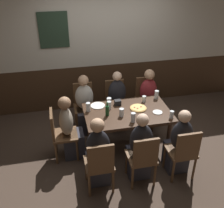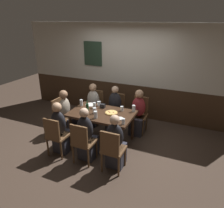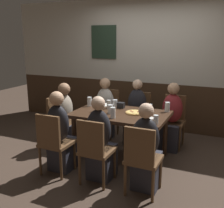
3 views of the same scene
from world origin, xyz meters
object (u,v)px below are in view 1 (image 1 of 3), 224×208
(person_right_near, at_px, (178,146))
(chair_left_near, at_px, (100,163))
(highball_clear, at_px, (133,118))
(beer_glass_tall, at_px, (122,113))
(pint_glass_pale, at_px, (172,115))
(person_right_far, at_px, (148,101))
(tumbler_water, at_px, (109,105))
(chair_right_far, at_px, (146,97))
(plate_white_small, at_px, (158,112))
(beer_bottle_green, at_px, (107,110))
(person_left_far, at_px, (85,108))
(person_head_west, at_px, (70,132))
(pizza, at_px, (138,108))
(beer_glass_half, at_px, (109,101))
(chair_right_near, at_px, (183,151))
(condiment_caddy, at_px, (118,103))
(tumbler_short, at_px, (157,95))
(person_left_near, at_px, (98,156))
(dining_table, at_px, (127,116))
(chair_left_far, at_px, (84,103))
(chair_mid_far, at_px, (116,100))
(person_mid_far, at_px, (117,105))
(pint_glass_stout, at_px, (88,107))
(pint_glass_amber, at_px, (144,99))
(chair_mid_near, at_px, (143,157))
(person_mid_near, at_px, (139,151))
(plate_white_large, at_px, (98,106))
(chair_head_west, at_px, (60,132))

(person_right_near, bearing_deg, chair_left_near, -172.54)
(highball_clear, xyz_separation_m, beer_glass_tall, (-0.13, 0.20, -0.01))
(pint_glass_pale, bearing_deg, person_right_far, 90.49)
(chair_left_near, height_order, tumbler_water, chair_left_near)
(chair_right_far, xyz_separation_m, beer_glass_tall, (-0.75, -0.97, 0.31))
(highball_clear, height_order, tumbler_water, highball_clear)
(chair_right_far, height_order, plate_white_small, chair_right_far)
(beer_bottle_green, xyz_separation_m, plate_white_small, (0.82, -0.10, -0.09))
(person_left_far, bearing_deg, person_head_west, -115.69)
(pizza, bearing_deg, beer_glass_half, 148.24)
(chair_right_near, relative_size, person_head_west, 0.78)
(chair_right_near, bearing_deg, condiment_caddy, 123.02)
(tumbler_short, bearing_deg, tumbler_water, -169.15)
(chair_right_far, relative_size, beer_glass_tall, 6.61)
(person_left_near, relative_size, plate_white_small, 7.25)
(dining_table, height_order, tumbler_short, tumbler_short)
(chair_left_far, height_order, beer_bottle_green, beer_bottle_green)
(person_head_west, xyz_separation_m, pizza, (1.17, 0.06, 0.27))
(chair_mid_far, distance_m, beer_glass_tall, 1.03)
(person_mid_far, relative_size, pint_glass_stout, 7.50)
(chair_right_near, relative_size, condiment_caddy, 8.00)
(chair_mid_far, relative_size, tumbler_water, 6.58)
(pizza, distance_m, highball_clear, 0.42)
(person_mid_far, height_order, pint_glass_amber, person_mid_far)
(beer_bottle_green, bearing_deg, pint_glass_amber, 22.89)
(person_right_near, bearing_deg, person_head_west, 156.14)
(person_right_far, height_order, pizza, person_right_far)
(person_left_near, height_order, plate_white_small, person_left_near)
(person_right_near, xyz_separation_m, tumbler_short, (0.00, 1.04, 0.34))
(chair_left_far, relative_size, beer_glass_tall, 6.61)
(pizza, distance_m, condiment_caddy, 0.37)
(chair_left_far, distance_m, highball_clear, 1.37)
(chair_mid_near, distance_m, chair_right_far, 1.84)
(chair_mid_far, distance_m, person_left_far, 0.65)
(person_mid_near, relative_size, condiment_caddy, 10.39)
(beer_glass_tall, xyz_separation_m, pint_glass_amber, (0.50, 0.37, -0.01))
(chair_mid_far, bearing_deg, person_right_far, -14.61)
(person_left_near, bearing_deg, pint_glass_stout, 90.19)
(person_mid_far, bearing_deg, chair_mid_near, -90.00)
(chair_left_near, distance_m, person_left_near, 0.16)
(tumbler_short, xyz_separation_m, beer_glass_half, (-0.87, -0.01, -0.02))
(chair_mid_far, xyz_separation_m, person_left_far, (-0.62, -0.16, -0.02))
(beer_glass_half, xyz_separation_m, condiment_caddy, (0.14, -0.07, -0.00))
(chair_left_near, bearing_deg, person_right_near, 7.46)
(chair_left_far, distance_m, condiment_caddy, 0.85)
(plate_white_large, bearing_deg, pint_glass_stout, -143.90)
(tumbler_short, distance_m, plate_white_large, 1.08)
(highball_clear, relative_size, beer_glass_half, 1.45)
(chair_right_far, relative_size, tumbler_short, 5.83)
(condiment_caddy, bearing_deg, chair_head_west, -165.88)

